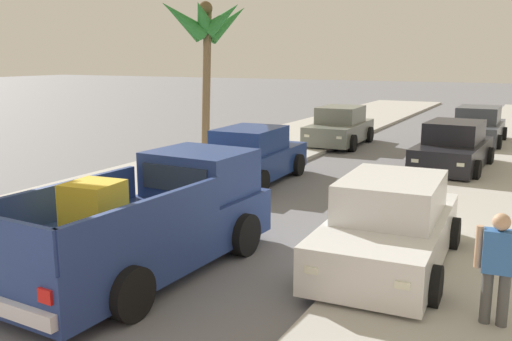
{
  "coord_description": "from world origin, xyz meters",
  "views": [
    {
      "loc": [
        4.85,
        -2.12,
        3.48
      ],
      "look_at": [
        -0.31,
        7.88,
        1.2
      ],
      "focal_mm": 39.5,
      "sensor_mm": 36.0,
      "label": 1
    }
  ],
  "objects_px": {
    "car_left_mid": "(251,157)",
    "car_right_mid": "(477,127)",
    "car_right_near": "(389,227)",
    "palm_tree_left_mid": "(203,26)",
    "pickup_truck": "(152,223)",
    "pedestrian": "(498,265)",
    "car_left_far": "(340,127)",
    "car_right_far": "(453,148)"
  },
  "relations": [
    {
      "from": "pickup_truck",
      "to": "car_right_near",
      "type": "xyz_separation_m",
      "value": [
        3.47,
        1.85,
        -0.08
      ]
    },
    {
      "from": "car_right_near",
      "to": "car_right_mid",
      "type": "relative_size",
      "value": 1.01
    },
    {
      "from": "pickup_truck",
      "to": "palm_tree_left_mid",
      "type": "relative_size",
      "value": 0.96
    },
    {
      "from": "pickup_truck",
      "to": "pedestrian",
      "type": "xyz_separation_m",
      "value": [
        5.25,
        0.19,
        0.12
      ]
    },
    {
      "from": "car_right_far",
      "to": "pedestrian",
      "type": "xyz_separation_m",
      "value": [
        2.08,
        -10.66,
        0.2
      ]
    },
    {
      "from": "pickup_truck",
      "to": "car_left_far",
      "type": "distance_m",
      "value": 14.34
    },
    {
      "from": "car_left_mid",
      "to": "car_right_near",
      "type": "bearing_deg",
      "value": -43.34
    },
    {
      "from": "car_left_mid",
      "to": "pedestrian",
      "type": "relative_size",
      "value": 2.71
    },
    {
      "from": "car_right_near",
      "to": "car_right_mid",
      "type": "bearing_deg",
      "value": 90.9
    },
    {
      "from": "palm_tree_left_mid",
      "to": "car_left_mid",
      "type": "bearing_deg",
      "value": -43.82
    },
    {
      "from": "car_right_near",
      "to": "car_left_mid",
      "type": "xyz_separation_m",
      "value": [
        -5.15,
        4.86,
        0.0
      ]
    },
    {
      "from": "car_right_mid",
      "to": "car_right_far",
      "type": "bearing_deg",
      "value": -90.68
    },
    {
      "from": "car_right_mid",
      "to": "car_left_far",
      "type": "relative_size",
      "value": 0.99
    },
    {
      "from": "car_right_near",
      "to": "pedestrian",
      "type": "bearing_deg",
      "value": -42.97
    },
    {
      "from": "car_left_mid",
      "to": "car_left_far",
      "type": "xyz_separation_m",
      "value": [
        0.02,
        7.54,
        0.0
      ]
    },
    {
      "from": "car_left_far",
      "to": "palm_tree_left_mid",
      "type": "height_order",
      "value": "palm_tree_left_mid"
    },
    {
      "from": "pedestrian",
      "to": "car_right_far",
      "type": "bearing_deg",
      "value": 101.05
    },
    {
      "from": "car_right_near",
      "to": "palm_tree_left_mid",
      "type": "xyz_separation_m",
      "value": [
        -9.05,
        8.6,
        3.86
      ]
    },
    {
      "from": "car_right_far",
      "to": "car_left_far",
      "type": "bearing_deg",
      "value": 144.89
    },
    {
      "from": "car_right_far",
      "to": "car_left_mid",
      "type": "bearing_deg",
      "value": -139.41
    },
    {
      "from": "car_left_mid",
      "to": "car_right_mid",
      "type": "height_order",
      "value": "same"
    },
    {
      "from": "car_right_mid",
      "to": "pedestrian",
      "type": "height_order",
      "value": "pedestrian"
    },
    {
      "from": "car_left_mid",
      "to": "car_right_mid",
      "type": "xyz_separation_m",
      "value": [
        4.91,
        10.04,
        0.0
      ]
    },
    {
      "from": "car_right_near",
      "to": "car_right_far",
      "type": "bearing_deg",
      "value": 91.94
    },
    {
      "from": "car_right_near",
      "to": "car_right_far",
      "type": "xyz_separation_m",
      "value": [
        -0.3,
        9.01,
        0.0
      ]
    },
    {
      "from": "car_right_near",
      "to": "car_left_far",
      "type": "relative_size",
      "value": 1.0
    },
    {
      "from": "car_left_mid",
      "to": "palm_tree_left_mid",
      "type": "distance_m",
      "value": 6.64
    },
    {
      "from": "palm_tree_left_mid",
      "to": "pedestrian",
      "type": "distance_m",
      "value": 15.35
    },
    {
      "from": "pickup_truck",
      "to": "car_right_mid",
      "type": "bearing_deg",
      "value": 79.06
    },
    {
      "from": "car_right_near",
      "to": "pedestrian",
      "type": "height_order",
      "value": "pedestrian"
    },
    {
      "from": "car_left_far",
      "to": "car_right_far",
      "type": "xyz_separation_m",
      "value": [
        4.82,
        -3.39,
        0.0
      ]
    },
    {
      "from": "car_right_far",
      "to": "pedestrian",
      "type": "height_order",
      "value": "pedestrian"
    },
    {
      "from": "car_right_far",
      "to": "palm_tree_left_mid",
      "type": "distance_m",
      "value": 9.57
    },
    {
      "from": "pickup_truck",
      "to": "car_right_near",
      "type": "height_order",
      "value": "pickup_truck"
    },
    {
      "from": "pedestrian",
      "to": "car_right_near",
      "type": "bearing_deg",
      "value": 137.03
    },
    {
      "from": "car_right_near",
      "to": "car_left_mid",
      "type": "bearing_deg",
      "value": 136.66
    },
    {
      "from": "car_right_mid",
      "to": "pedestrian",
      "type": "relative_size",
      "value": 2.68
    },
    {
      "from": "car_right_mid",
      "to": "car_right_far",
      "type": "relative_size",
      "value": 0.99
    },
    {
      "from": "car_left_mid",
      "to": "car_right_mid",
      "type": "distance_m",
      "value": 11.18
    },
    {
      "from": "pickup_truck",
      "to": "car_left_far",
      "type": "height_order",
      "value": "pickup_truck"
    },
    {
      "from": "car_left_mid",
      "to": "car_left_far",
      "type": "bearing_deg",
      "value": 89.82
    },
    {
      "from": "pickup_truck",
      "to": "car_left_mid",
      "type": "bearing_deg",
      "value": 104.03
    }
  ]
}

